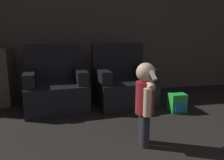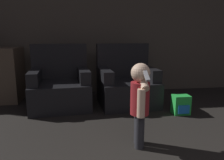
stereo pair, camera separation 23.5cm
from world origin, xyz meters
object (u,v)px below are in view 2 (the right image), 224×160
at_px(armchair_left, 60,86).
at_px(person_toddler, 140,99).
at_px(armchair_right, 126,84).
at_px(toy_backpack, 181,105).

height_order(armchair_left, person_toddler, armchair_left).
bearing_deg(armchair_left, armchair_right, -4.70).
distance_m(armchair_left, toy_backpack, 1.90).
bearing_deg(person_toddler, toy_backpack, 143.77).
bearing_deg(armchair_left, toy_backpack, -23.55).
xyz_separation_m(armchair_left, person_toddler, (0.94, -1.46, 0.19)).
bearing_deg(toy_backpack, armchair_left, 161.15).
xyz_separation_m(armchair_left, toy_backpack, (1.79, -0.61, -0.19)).
height_order(armchair_left, toy_backpack, armchair_left).
distance_m(person_toddler, toy_backpack, 1.27).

